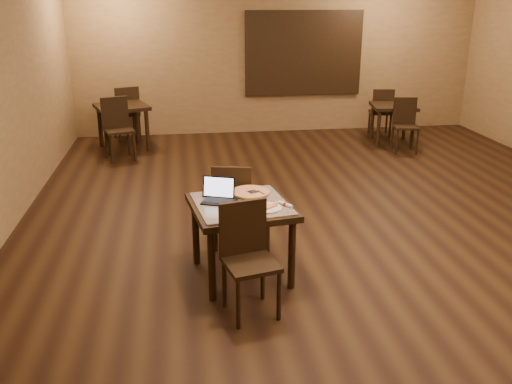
{
  "coord_description": "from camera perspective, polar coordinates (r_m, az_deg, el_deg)",
  "views": [
    {
      "loc": [
        -1.97,
        -5.77,
        2.6
      ],
      "look_at": [
        -1.29,
        -0.97,
        0.85
      ],
      "focal_mm": 38.0,
      "sensor_mm": 36.0,
      "label": 1
    }
  ],
  "objects": [
    {
      "name": "spatula",
      "position": [
        5.34,
        -0.35,
        0.01
      ],
      "size": [
        0.17,
        0.24,
        0.01
      ],
      "primitive_type": "cube",
      "rotation": [
        0.0,
        0.0,
        0.41
      ],
      "color": "silver",
      "rests_on": "pizza_whole"
    },
    {
      "name": "other_table_a_chair_far",
      "position": [
        10.97,
        13.08,
        8.46
      ],
      "size": [
        0.47,
        0.47,
        0.94
      ],
      "rotation": [
        0.0,
        0.0,
        2.98
      ],
      "color": "black",
      "rests_on": "ground"
    },
    {
      "name": "pizza_whole",
      "position": [
        5.36,
        -0.59,
        -0.0
      ],
      "size": [
        0.38,
        0.38,
        0.03
      ],
      "color": "beige",
      "rests_on": "pizza_pan"
    },
    {
      "name": "wall_back",
      "position": [
        11.01,
        2.38,
        14.08
      ],
      "size": [
        8.0,
        0.02,
        3.0
      ],
      "primitive_type": "cube",
      "color": "olive",
      "rests_on": "ground"
    },
    {
      "name": "chair_main_far",
      "position": [
        5.78,
        -2.43,
        -1.03
      ],
      "size": [
        0.5,
        0.5,
        0.97
      ],
      "rotation": [
        0.0,
        0.0,
        2.92
      ],
      "color": "black",
      "rests_on": "ground"
    },
    {
      "name": "napkin_roll",
      "position": [
        5.05,
        3.12,
        -1.31
      ],
      "size": [
        0.12,
        0.15,
        0.04
      ],
      "rotation": [
        0.0,
        0.0,
        0.61
      ],
      "color": "white",
      "rests_on": "tiled_table"
    },
    {
      "name": "mural",
      "position": [
        11.07,
        5.05,
        14.32
      ],
      "size": [
        2.34,
        0.05,
        1.64
      ],
      "color": "#254B88",
      "rests_on": "wall_back"
    },
    {
      "name": "other_table_b_chair_far",
      "position": [
        10.62,
        -13.44,
        8.36
      ],
      "size": [
        0.57,
        0.57,
        1.03
      ],
      "rotation": [
        0.0,
        0.0,
        3.47
      ],
      "color": "black",
      "rests_on": "ground"
    },
    {
      "name": "ground",
      "position": [
        6.63,
        9.95,
        -3.57
      ],
      "size": [
        10.0,
        10.0,
        0.0
      ],
      "primitive_type": "plane",
      "color": "black",
      "rests_on": "ground"
    },
    {
      "name": "other_table_a_chair_near",
      "position": [
        9.99,
        15.43,
        7.16
      ],
      "size": [
        0.47,
        0.47,
        0.94
      ],
      "rotation": [
        0.0,
        0.0,
        -0.16
      ],
      "color": "black",
      "rests_on": "ground"
    },
    {
      "name": "tiled_table",
      "position": [
        5.17,
        -1.56,
        -2.24
      ],
      "size": [
        1.05,
        1.05,
        0.76
      ],
      "rotation": [
        0.0,
        0.0,
        0.15
      ],
      "color": "black",
      "rests_on": "ground"
    },
    {
      "name": "other_table_b_chair_near",
      "position": [
        9.45,
        -14.39,
        6.89
      ],
      "size": [
        0.57,
        0.57,
        1.03
      ],
      "rotation": [
        0.0,
        0.0,
        0.33
      ],
      "color": "black",
      "rests_on": "ground"
    },
    {
      "name": "pizza_slice",
      "position": [
        4.99,
        1.18,
        -1.52
      ],
      "size": [
        0.29,
        0.29,
        0.02
      ],
      "primitive_type": null,
      "rotation": [
        0.0,
        0.0,
        0.68
      ],
      "color": "beige",
      "rests_on": "plate"
    },
    {
      "name": "laptop",
      "position": [
        5.19,
        -3.9,
        -0.3
      ],
      "size": [
        0.38,
        0.35,
        0.22
      ],
      "rotation": [
        0.0,
        0.0,
        -0.36
      ],
      "color": "black",
      "rests_on": "tiled_table"
    },
    {
      "name": "pizza_pan",
      "position": [
        5.37,
        -0.59,
        -0.16
      ],
      "size": [
        0.34,
        0.34,
        0.01
      ],
      "primitive_type": "cylinder",
      "color": "silver",
      "rests_on": "tiled_table"
    },
    {
      "name": "other_table_b",
      "position": [
        10.02,
        -13.93,
        8.11
      ],
      "size": [
        1.08,
        1.08,
        0.8
      ],
      "rotation": [
        0.0,
        0.0,
        0.33
      ],
      "color": "black",
      "rests_on": "ground"
    },
    {
      "name": "chair_main_near",
      "position": [
        4.65,
        -0.91,
        -6.3
      ],
      "size": [
        0.51,
        0.51,
        0.98
      ],
      "rotation": [
        0.0,
        0.0,
        0.23
      ],
      "color": "black",
      "rests_on": "ground"
    },
    {
      "name": "plate",
      "position": [
        4.99,
        1.18,
        -1.69
      ],
      "size": [
        0.27,
        0.27,
        0.01
      ],
      "primitive_type": "cylinder",
      "color": "white",
      "rests_on": "tiled_table"
    },
    {
      "name": "other_table_a",
      "position": [
        10.46,
        14.23,
        8.23
      ],
      "size": [
        0.89,
        0.89,
        0.73
      ],
      "rotation": [
        0.0,
        0.0,
        -0.16
      ],
      "color": "black",
      "rests_on": "ground"
    }
  ]
}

